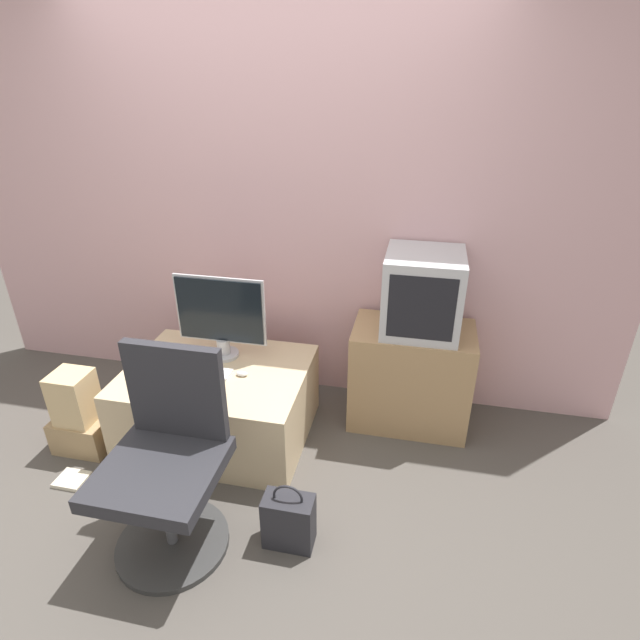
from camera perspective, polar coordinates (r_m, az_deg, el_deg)
The scene contains 13 objects.
ground_plane at distance 2.79m, azimuth -11.87°, elevation -21.48°, with size 12.00×12.00×0.00m, color #4C4742.
wall_back at distance 3.20m, azimuth -4.74°, elevation 13.07°, with size 4.40×0.05×2.60m.
desk at distance 3.14m, azimuth -11.42°, elevation -9.18°, with size 1.06×0.81×0.47m.
side_stand at distance 3.20m, azimuth 10.26°, elevation -6.30°, with size 0.73×0.45×0.66m.
main_monitor at distance 3.01m, azimuth -11.29°, elevation 0.49°, with size 0.55×0.18×0.52m.
keyboard at distance 2.98m, azimuth -12.81°, elevation -5.84°, with size 0.29×0.11×0.01m.
mouse at distance 2.92m, azimuth -8.92°, elevation -6.08°, with size 0.07×0.04×0.03m.
crt_tv at distance 2.95m, azimuth 11.63°, elevation 3.09°, with size 0.44×0.45×0.47m.
office_chair at distance 2.46m, azimuth -17.02°, elevation -15.68°, with size 0.53×0.53×0.98m.
cardboard_box_lower at distance 3.38m, azimuth -25.38°, elevation -11.58°, with size 0.32×0.23×0.21m.
cardboard_box_upper at distance 3.23m, azimuth -26.28°, elevation -7.92°, with size 0.21×0.20×0.31m.
handbag at distance 2.55m, azimuth -3.59°, elevation -21.91°, with size 0.24×0.13×0.37m.
book at distance 3.22m, azimuth -26.48°, elevation -16.01°, with size 0.16×0.14×0.02m.
Camera 1 is at (0.90, -1.65, 2.06)m, focal length 28.00 mm.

